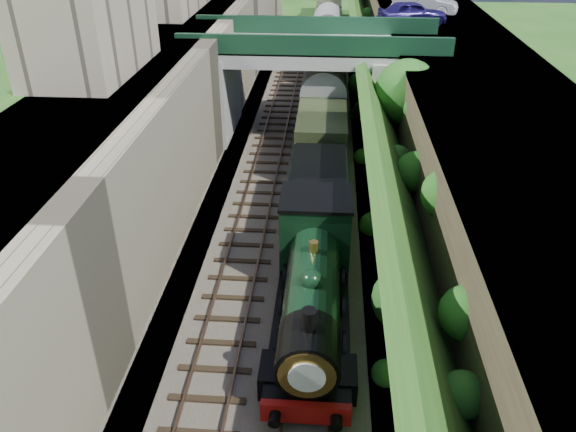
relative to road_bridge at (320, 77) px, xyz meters
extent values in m
plane|color=#1E4714|center=(-0.94, -24.00, -4.08)|extent=(160.00, 160.00, 0.00)
cube|color=#473F38|center=(-0.94, -4.00, -3.98)|extent=(10.00, 90.00, 0.20)
cube|color=#756B56|center=(-6.44, -4.00, -0.58)|extent=(1.00, 90.00, 7.00)
cube|color=#262628|center=(-9.94, -4.00, -0.58)|extent=(6.00, 90.00, 7.00)
cube|color=#262628|center=(8.56, -4.00, -0.95)|extent=(8.00, 90.00, 6.25)
cube|color=#1E4714|center=(4.06, -4.00, -1.38)|extent=(4.02, 90.00, 6.36)
sphere|color=#194C14|center=(4.26, -25.31, -0.84)|extent=(1.25, 1.25, 1.25)
sphere|color=#194C14|center=(4.72, -22.96, -0.10)|extent=(1.62, 1.62, 1.62)
sphere|color=#194C14|center=(3.42, -19.81, -2.20)|extent=(2.19, 2.19, 2.19)
sphere|color=#194C14|center=(5.11, -16.89, 0.54)|extent=(1.98, 1.98, 1.98)
sphere|color=#194C14|center=(4.52, -13.01, -0.42)|extent=(1.83, 1.83, 1.83)
sphere|color=#194C14|center=(4.05, -10.01, -1.19)|extent=(1.47, 1.47, 1.47)
sphere|color=#194C14|center=(5.15, -7.61, 0.60)|extent=(1.43, 1.43, 1.43)
sphere|color=#194C14|center=(4.27, -4.25, -0.82)|extent=(1.29, 1.29, 1.29)
sphere|color=#194C14|center=(4.15, -0.19, -1.03)|extent=(2.24, 2.24, 2.24)
sphere|color=#194C14|center=(2.97, 2.14, -2.93)|extent=(1.40, 1.40, 1.40)
sphere|color=#194C14|center=(4.22, 5.36, -0.91)|extent=(1.49, 1.49, 1.49)
sphere|color=#194C14|center=(3.02, 8.00, -2.86)|extent=(1.99, 1.99, 1.99)
sphere|color=#194C14|center=(4.96, 11.84, 0.29)|extent=(1.58, 1.58, 1.58)
sphere|color=#194C14|center=(4.82, 14.54, 0.07)|extent=(2.23, 2.23, 2.23)
sphere|color=#194C14|center=(3.41, 16.03, -2.22)|extent=(1.79, 1.79, 1.79)
sphere|color=#194C14|center=(4.13, 19.69, -1.05)|extent=(1.48, 1.48, 1.48)
sphere|color=#194C14|center=(2.62, 23.46, -3.50)|extent=(2.39, 2.39, 2.39)
sphere|color=#194C14|center=(4.26, 25.18, -0.85)|extent=(1.82, 1.82, 1.82)
sphere|color=#194C14|center=(2.85, 29.00, -3.13)|extent=(2.02, 2.02, 2.02)
sphere|color=#194C14|center=(3.74, 35.83, -1.68)|extent=(1.44, 1.44, 1.44)
cube|color=black|center=(-2.94, -4.00, -3.84)|extent=(2.50, 90.00, 0.07)
cube|color=brown|center=(-3.66, -4.00, -3.75)|extent=(0.08, 90.00, 0.14)
cube|color=brown|center=(-2.23, -4.00, -3.75)|extent=(0.08, 90.00, 0.14)
cube|color=black|center=(0.26, -4.00, -3.84)|extent=(2.50, 90.00, 0.07)
cube|color=brown|center=(-0.46, -4.00, -3.75)|extent=(0.08, 90.00, 0.14)
cube|color=brown|center=(0.97, -4.00, -3.75)|extent=(0.08, 90.00, 0.14)
cube|color=gray|center=(-0.44, 0.00, 1.62)|extent=(16.00, 6.00, 0.90)
cube|color=#163D25|center=(-0.44, -2.85, 2.57)|extent=(16.00, 0.30, 1.20)
cube|color=#163D25|center=(-0.44, 2.85, 2.57)|extent=(16.00, 0.30, 1.20)
cube|color=gray|center=(-6.44, 0.00, -1.23)|extent=(1.40, 6.40, 5.70)
cube|color=gray|center=(4.26, 0.00, -1.23)|extent=(2.40, 6.40, 5.70)
cube|color=gray|center=(-10.44, -10.00, 4.92)|extent=(4.00, 8.00, 4.00)
cylinder|color=black|center=(4.86, -5.21, -1.88)|extent=(0.30, 0.30, 4.40)
sphere|color=#194C14|center=(4.86, -5.21, 0.72)|extent=(3.60, 3.60, 3.60)
sphere|color=#194C14|center=(5.36, -4.41, 0.12)|extent=(2.40, 2.40, 2.40)
imported|color=#1C1355|center=(6.18, 5.71, 2.99)|extent=(5.08, 3.00, 1.62)
imported|color=#B1B0B5|center=(7.59, 9.79, 2.97)|extent=(5.13, 2.99, 1.60)
cube|color=black|center=(0.26, -20.10, -3.58)|extent=(2.40, 8.40, 0.60)
cube|color=black|center=(0.26, -19.10, -3.03)|extent=(2.70, 10.00, 0.35)
cube|color=maroon|center=(0.26, -24.20, -3.13)|extent=(2.70, 0.25, 0.70)
cylinder|color=black|center=(0.26, -19.90, -1.73)|extent=(1.90, 5.60, 1.90)
cylinder|color=black|center=(0.26, -23.20, -1.73)|extent=(1.96, 1.80, 1.96)
cylinder|color=white|center=(0.26, -24.18, -1.73)|extent=(1.10, 0.05, 1.10)
cylinder|color=black|center=(0.26, -23.20, -0.53)|extent=(0.44, 0.44, 0.90)
sphere|color=black|center=(0.26, -20.90, -0.73)|extent=(0.76, 0.76, 0.76)
cylinder|color=#A57F33|center=(0.26, -19.10, -0.63)|extent=(0.32, 0.32, 0.50)
cube|color=black|center=(0.26, -16.30, -1.58)|extent=(2.75, 2.40, 2.80)
cube|color=black|center=(0.26, -16.30, -0.13)|extent=(2.85, 2.50, 0.15)
cube|color=black|center=(-0.99, -22.70, -3.23)|extent=(0.60, 1.40, 0.90)
cube|color=black|center=(1.51, -22.70, -3.23)|extent=(0.60, 1.40, 0.90)
cube|color=black|center=(0.26, -11.90, -3.63)|extent=(2.30, 6.00, 0.50)
cube|color=black|center=(0.26, -11.90, -3.38)|extent=(2.60, 6.00, 0.50)
cube|color=black|center=(0.26, -11.90, -2.18)|extent=(2.70, 6.00, 2.40)
cube|color=black|center=(0.26, -11.90, -0.93)|extent=(2.50, 5.60, 0.20)
cube|color=black|center=(0.26, 0.70, -3.68)|extent=(2.30, 17.00, 0.40)
cube|color=black|center=(0.26, 0.70, -3.43)|extent=(2.50, 17.00, 0.50)
cube|color=#282F1A|center=(0.26, 0.70, -1.93)|extent=(2.80, 18.00, 2.70)
cube|color=slate|center=(0.26, 0.70, -0.43)|extent=(2.90, 18.00, 0.50)
cube|color=black|center=(0.26, 19.50, -3.68)|extent=(2.30, 17.00, 0.40)
cube|color=black|center=(0.26, 19.50, -3.43)|extent=(2.50, 17.00, 0.50)
cube|color=#282F1A|center=(0.26, 19.50, -1.93)|extent=(2.80, 18.00, 2.70)
cube|color=slate|center=(0.26, 19.50, -0.43)|extent=(2.90, 18.00, 0.50)
cube|color=black|center=(0.26, 38.30, -3.68)|extent=(2.30, 17.00, 0.40)
cube|color=black|center=(0.26, 38.30, -3.43)|extent=(2.50, 17.00, 0.50)
cube|color=#282F1A|center=(0.26, 38.30, -1.93)|extent=(2.80, 18.00, 2.70)
camera|label=1|loc=(0.58, -35.67, 10.21)|focal=35.00mm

